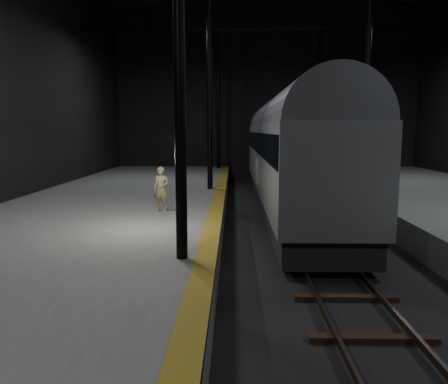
{
  "coord_description": "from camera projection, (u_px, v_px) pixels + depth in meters",
  "views": [
    {
      "loc": [
        -2.62,
        -13.73,
        3.92
      ],
      "look_at": [
        -2.92,
        -0.21,
        2.0
      ],
      "focal_mm": 35.0,
      "sensor_mm": 36.0,
      "label": 1
    }
  ],
  "objects": [
    {
      "name": "train",
      "position": [
        288.0,
        148.0,
        20.93
      ],
      "size": [
        3.08,
        20.55,
        5.49
      ],
      "color": "#A9ABB1",
      "rests_on": "ground"
    },
    {
      "name": "tactile_strip",
      "position": [
        214.0,
        222.0,
        14.01
      ],
      "size": [
        0.5,
        43.8,
        0.01
      ],
      "primitive_type": "cube",
      "color": "brown",
      "rests_on": "platform_left"
    },
    {
      "name": "track",
      "position": [
        314.0,
        251.0,
        14.07
      ],
      "size": [
        2.4,
        43.0,
        0.24
      ],
      "color": "#3F3328",
      "rests_on": "ground"
    },
    {
      "name": "ground",
      "position": [
        314.0,
        253.0,
        14.08
      ],
      "size": [
        44.0,
        44.0,
        0.0
      ],
      "primitive_type": "plane",
      "color": "black",
      "rests_on": "ground"
    },
    {
      "name": "woman",
      "position": [
        161.0,
        189.0,
        15.74
      ],
      "size": [
        0.66,
        0.51,
        1.62
      ],
      "primitive_type": "imported",
      "rotation": [
        0.0,
        0.0,
        -0.23
      ],
      "color": "#9B8A5F",
      "rests_on": "platform_left"
    },
    {
      "name": "platform_left",
      "position": [
        83.0,
        236.0,
        14.18
      ],
      "size": [
        9.0,
        43.8,
        1.0
      ],
      "primitive_type": "cube",
      "color": "#585855",
      "rests_on": "ground"
    }
  ]
}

